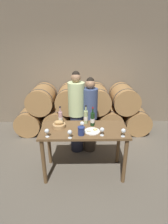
{
  "coord_description": "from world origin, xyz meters",
  "views": [
    {
      "loc": [
        -0.04,
        -2.57,
        2.27
      ],
      "look_at": [
        0.0,
        0.13,
        1.14
      ],
      "focal_mm": 28.0,
      "sensor_mm": 36.0,
      "label": 1
    }
  ],
  "objects_px": {
    "wine_bottle_white": "(86,117)",
    "bread_basket": "(59,125)",
    "cheese_plate": "(92,131)",
    "wine_glass_right": "(102,130)",
    "wine_bottle_rose": "(61,118)",
    "person_right": "(90,115)",
    "wine_bottle_red": "(93,119)",
    "wine_glass_center": "(82,124)",
    "wine_glass_far_left": "(47,131)",
    "blue_crock": "(81,131)",
    "tasting_table": "(84,136)",
    "person_left": "(77,113)",
    "wine_glass_left": "(70,132)",
    "wine_glass_far_right": "(123,131)"
  },
  "relations": [
    {
      "from": "tasting_table",
      "to": "blue_crock",
      "type": "height_order",
      "value": "blue_crock"
    },
    {
      "from": "wine_glass_left",
      "to": "wine_glass_center",
      "type": "xyz_separation_m",
      "value": [
        0.19,
        0.29,
        0.0
      ]
    },
    {
      "from": "wine_bottle_rose",
      "to": "wine_glass_far_left",
      "type": "height_order",
      "value": "wine_bottle_rose"
    },
    {
      "from": "wine_bottle_rose",
      "to": "person_right",
      "type": "bearing_deg",
      "value": 42.25
    },
    {
      "from": "cheese_plate",
      "to": "wine_glass_center",
      "type": "bearing_deg",
      "value": 149.62
    },
    {
      "from": "wine_glass_right",
      "to": "wine_glass_far_right",
      "type": "xyz_separation_m",
      "value": [
        0.32,
        -0.04,
        0.0
      ]
    },
    {
      "from": "wine_bottle_rose",
      "to": "wine_glass_left",
      "type": "distance_m",
      "value": 0.54
    },
    {
      "from": "blue_crock",
      "to": "person_left",
      "type": "bearing_deg",
      "value": 96.04
    },
    {
      "from": "wine_glass_center",
      "to": "wine_glass_far_right",
      "type": "height_order",
      "value": "same"
    },
    {
      "from": "wine_bottle_red",
      "to": "bread_basket",
      "type": "height_order",
      "value": "wine_bottle_red"
    },
    {
      "from": "wine_glass_far_right",
      "to": "cheese_plate",
      "type": "bearing_deg",
      "value": 160.88
    },
    {
      "from": "wine_bottle_red",
      "to": "wine_glass_center",
      "type": "xyz_separation_m",
      "value": [
        -0.18,
        -0.12,
        -0.02
      ]
    },
    {
      "from": "person_left",
      "to": "cheese_plate",
      "type": "xyz_separation_m",
      "value": [
        0.27,
        -0.8,
        0.02
      ]
    },
    {
      "from": "person_left",
      "to": "blue_crock",
      "type": "height_order",
      "value": "person_left"
    },
    {
      "from": "bread_basket",
      "to": "cheese_plate",
      "type": "relative_size",
      "value": 0.84
    },
    {
      "from": "cheese_plate",
      "to": "wine_glass_right",
      "type": "bearing_deg",
      "value": -40.13
    },
    {
      "from": "wine_bottle_rose",
      "to": "wine_glass_left",
      "type": "xyz_separation_m",
      "value": [
        0.19,
        -0.5,
        -0.02
      ]
    },
    {
      "from": "person_left",
      "to": "wine_bottle_rose",
      "type": "xyz_separation_m",
      "value": [
        -0.27,
        -0.49,
        0.12
      ]
    },
    {
      "from": "person_right",
      "to": "wine_bottle_red",
      "type": "height_order",
      "value": "person_right"
    },
    {
      "from": "wine_glass_far_left",
      "to": "blue_crock",
      "type": "bearing_deg",
      "value": 5.94
    },
    {
      "from": "wine_bottle_rose",
      "to": "wine_glass_right",
      "type": "relative_size",
      "value": 2.37
    },
    {
      "from": "person_left",
      "to": "wine_glass_right",
      "type": "distance_m",
      "value": 1.02
    },
    {
      "from": "wine_bottle_red",
      "to": "wine_glass_center",
      "type": "relative_size",
      "value": 2.51
    },
    {
      "from": "wine_bottle_rose",
      "to": "wine_glass_center",
      "type": "height_order",
      "value": "wine_bottle_rose"
    },
    {
      "from": "tasting_table",
      "to": "person_left",
      "type": "bearing_deg",
      "value": 101.51
    },
    {
      "from": "person_right",
      "to": "wine_glass_far_right",
      "type": "distance_m",
      "value": 1.08
    },
    {
      "from": "wine_bottle_red",
      "to": "wine_glass_far_left",
      "type": "bearing_deg",
      "value": -152.7
    },
    {
      "from": "wine_bottle_rose",
      "to": "wine_bottle_red",
      "type": "bearing_deg",
      "value": -9.56
    },
    {
      "from": "tasting_table",
      "to": "wine_glass_right",
      "type": "bearing_deg",
      "value": -38.65
    },
    {
      "from": "wine_glass_center",
      "to": "wine_bottle_rose",
      "type": "bearing_deg",
      "value": 150.17
    },
    {
      "from": "wine_glass_right",
      "to": "wine_glass_far_right",
      "type": "relative_size",
      "value": 1.0
    },
    {
      "from": "wine_bottle_white",
      "to": "bread_basket",
      "type": "bearing_deg",
      "value": -161.69
    },
    {
      "from": "cheese_plate",
      "to": "wine_glass_far_left",
      "type": "height_order",
      "value": "wine_glass_far_left"
    },
    {
      "from": "wine_bottle_white",
      "to": "wine_glass_far_right",
      "type": "relative_size",
      "value": 2.51
    },
    {
      "from": "wine_glass_far_left",
      "to": "wine_glass_far_right",
      "type": "distance_m",
      "value": 1.16
    },
    {
      "from": "person_right",
      "to": "wine_bottle_rose",
      "type": "distance_m",
      "value": 0.75
    },
    {
      "from": "blue_crock",
      "to": "wine_glass_right",
      "type": "distance_m",
      "value": 0.32
    },
    {
      "from": "wine_glass_center",
      "to": "wine_bottle_white",
      "type": "bearing_deg",
      "value": 72.95
    },
    {
      "from": "person_right",
      "to": "wine_glass_center",
      "type": "relative_size",
      "value": 11.88
    },
    {
      "from": "wine_glass_center",
      "to": "wine_glass_right",
      "type": "relative_size",
      "value": 1.0
    },
    {
      "from": "bread_basket",
      "to": "tasting_table",
      "type": "bearing_deg",
      "value": -7.86
    },
    {
      "from": "wine_bottle_rose",
      "to": "blue_crock",
      "type": "relative_size",
      "value": 2.38
    },
    {
      "from": "wine_glass_far_right",
      "to": "wine_glass_center",
      "type": "bearing_deg",
      "value": 157.82
    },
    {
      "from": "wine_glass_right",
      "to": "wine_bottle_rose",
      "type": "bearing_deg",
      "value": 147.63
    },
    {
      "from": "bread_basket",
      "to": "wine_glass_center",
      "type": "xyz_separation_m",
      "value": [
        0.39,
        -0.06,
        0.05
      ]
    },
    {
      "from": "wine_glass_far_right",
      "to": "wine_bottle_rose",
      "type": "bearing_deg",
      "value": 154.81
    },
    {
      "from": "person_right",
      "to": "blue_crock",
      "type": "bearing_deg",
      "value": -101.24
    },
    {
      "from": "person_right",
      "to": "blue_crock",
      "type": "height_order",
      "value": "person_right"
    },
    {
      "from": "wine_bottle_white",
      "to": "cheese_plate",
      "type": "xyz_separation_m",
      "value": [
        0.09,
        -0.3,
        -0.11
      ]
    },
    {
      "from": "wine_bottle_red",
      "to": "wine_glass_far_right",
      "type": "relative_size",
      "value": 2.51
    }
  ]
}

